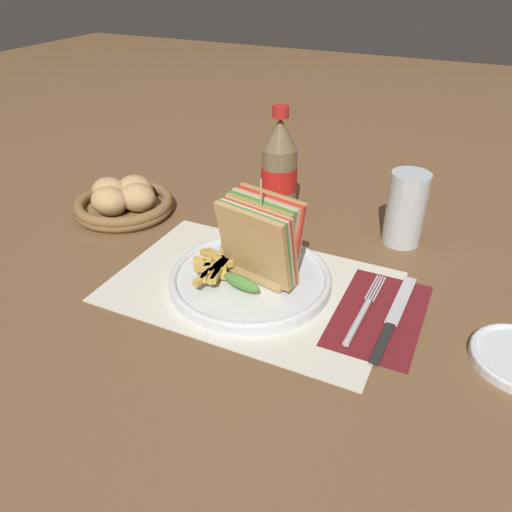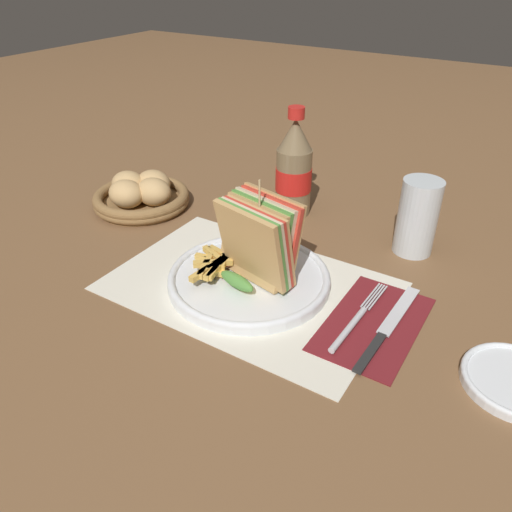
% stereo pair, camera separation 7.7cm
% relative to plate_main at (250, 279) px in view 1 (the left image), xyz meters
% --- Properties ---
extents(ground_plane, '(4.00, 4.00, 0.00)m').
position_rel_plate_main_xyz_m(ground_plane, '(0.01, -0.03, -0.01)').
color(ground_plane, brown).
extents(placemat, '(0.42, 0.28, 0.00)m').
position_rel_plate_main_xyz_m(placemat, '(0.00, -0.01, -0.01)').
color(placemat, silver).
rests_on(placemat, ground_plane).
extents(plate_main, '(0.25, 0.25, 0.02)m').
position_rel_plate_main_xyz_m(plate_main, '(0.00, 0.00, 0.00)').
color(plate_main, white).
rests_on(plate_main, ground_plane).
extents(club_sandwich, '(0.13, 0.12, 0.16)m').
position_rel_plate_main_xyz_m(club_sandwich, '(0.01, 0.01, 0.07)').
color(club_sandwich, tan).
rests_on(club_sandwich, plate_main).
extents(fries_pile, '(0.10, 0.10, 0.02)m').
position_rel_plate_main_xyz_m(fries_pile, '(-0.05, -0.02, 0.02)').
color(fries_pile, gold).
rests_on(fries_pile, plate_main).
extents(ketchup_blob, '(0.04, 0.04, 0.01)m').
position_rel_plate_main_xyz_m(ketchup_blob, '(-0.05, 0.00, 0.02)').
color(ketchup_blob, maroon).
rests_on(ketchup_blob, plate_main).
extents(napkin, '(0.12, 0.20, 0.00)m').
position_rel_plate_main_xyz_m(napkin, '(0.20, 0.01, -0.01)').
color(napkin, maroon).
rests_on(napkin, ground_plane).
extents(fork, '(0.02, 0.17, 0.01)m').
position_rel_plate_main_xyz_m(fork, '(0.18, -0.01, -0.00)').
color(fork, silver).
rests_on(fork, napkin).
extents(knife, '(0.02, 0.21, 0.00)m').
position_rel_plate_main_xyz_m(knife, '(0.22, 0.01, -0.00)').
color(knife, black).
rests_on(knife, napkin).
extents(coke_bottle_near, '(0.07, 0.07, 0.21)m').
position_rel_plate_main_xyz_m(coke_bottle_near, '(-0.06, 0.25, 0.08)').
color(coke_bottle_near, '#7A6647').
rests_on(coke_bottle_near, ground_plane).
extents(glass_near, '(0.07, 0.07, 0.13)m').
position_rel_plate_main_xyz_m(glass_near, '(0.18, 0.23, 0.05)').
color(glass_near, silver).
rests_on(glass_near, ground_plane).
extents(bread_basket, '(0.19, 0.19, 0.07)m').
position_rel_plate_main_xyz_m(bread_basket, '(-0.33, 0.11, 0.01)').
color(bread_basket, olive).
rests_on(bread_basket, ground_plane).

